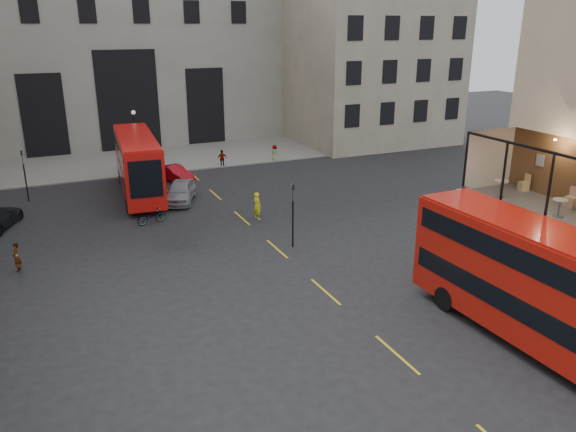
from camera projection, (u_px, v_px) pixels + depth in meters
name	position (u px, v px, depth m)	size (l,w,h in m)	color
ground	(438.00, 343.00, 22.88)	(140.00, 140.00, 0.00)	black
host_frontage	(561.00, 266.00, 24.68)	(3.00, 11.00, 4.50)	#BCA88D
cafe_floor	(570.00, 217.00, 23.93)	(3.00, 10.00, 0.10)	slate
gateway	(117.00, 54.00, 59.29)	(35.00, 10.60, 18.00)	gray
building_right	(360.00, 43.00, 61.76)	(16.60, 18.60, 20.00)	#A69886
pavement_far	(131.00, 160.00, 53.31)	(40.00, 12.00, 0.12)	slate
traffic_light_near	(293.00, 207.00, 32.06)	(0.16, 0.20, 3.80)	black
traffic_light_far	(24.00, 169.00, 40.42)	(0.16, 0.20, 3.80)	black
street_lamp_b	(136.00, 144.00, 49.10)	(0.36, 0.36, 5.33)	black
bus_near	(544.00, 283.00, 21.89)	(3.20, 12.37, 4.90)	#B2150C
bus_far	(138.00, 162.00, 41.96)	(3.55, 11.62, 4.57)	red
car_a	(180.00, 191.00, 40.89)	(1.86, 4.61, 1.57)	gray
car_b	(175.00, 173.00, 46.42)	(1.35, 3.86, 1.27)	#A00915
bicycle	(151.00, 216.00, 36.46)	(0.67, 1.93, 1.01)	gray
cyclist	(257.00, 206.00, 37.20)	(0.67, 0.44, 1.85)	yellow
pedestrian_b	(131.00, 157.00, 51.03)	(1.09, 0.63, 1.69)	gray
pedestrian_c	(222.00, 159.00, 50.85)	(0.92, 0.39, 1.58)	gray
pedestrian_d	(275.00, 153.00, 53.18)	(0.76, 0.49, 1.55)	gray
pedestrian_e	(17.00, 257.00, 29.35)	(0.57, 0.37, 1.57)	gray
cafe_table_mid	(560.00, 205.00, 23.68)	(0.61, 0.61, 0.76)	beige
cafe_table_far	(501.00, 186.00, 26.39)	(0.64, 0.64, 0.80)	beige
cafe_chair_c	(571.00, 201.00, 24.92)	(0.53, 0.53, 0.93)	tan
cafe_chair_d	(524.00, 186.00, 27.44)	(0.47, 0.47, 0.83)	tan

